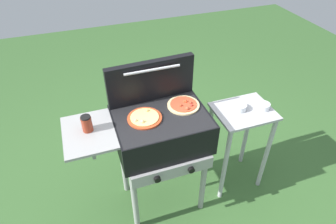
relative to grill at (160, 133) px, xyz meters
The scene contains 9 objects.
ground_plane 0.76m from the grill, 17.39° to the left, with size 8.00×8.00×0.00m, color #38602D.
grill is the anchor object (origin of this frame).
grill_lid_open 0.37m from the grill, 86.33° to the left, with size 0.63×0.09×0.30m.
pizza_pepperoni 0.26m from the grill, 16.15° to the left, with size 0.23×0.23×0.04m.
pizza_cheese 0.18m from the grill, behind, with size 0.23×0.23×0.04m.
sauce_jar 0.51m from the grill, behind, with size 0.07×0.07×0.11m.
prep_table 0.70m from the grill, ahead, with size 0.44×0.36×0.78m.
topping_bowl_near 0.65m from the grill, ahead, with size 0.10×0.10×0.04m.
topping_bowl_far 0.82m from the grill, ahead, with size 0.10×0.10×0.04m.
Camera 1 is at (-0.46, -1.45, 2.13)m, focal length 31.27 mm.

